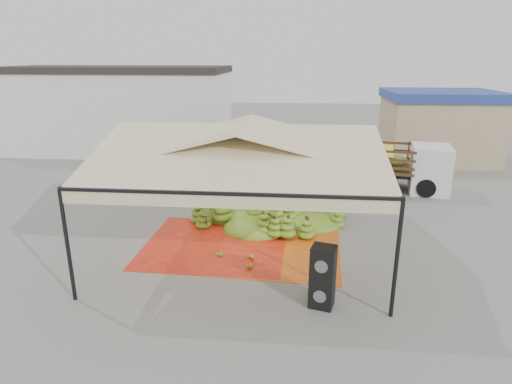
# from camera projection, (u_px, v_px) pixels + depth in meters

# --- Properties ---
(ground) EXTENTS (90.00, 90.00, 0.00)m
(ground) POSITION_uv_depth(u_px,v_px,m) (246.00, 242.00, 14.53)
(ground) COLOR slate
(ground) RESTS_ON ground
(canopy_tent) EXTENTS (8.10, 8.10, 4.00)m
(canopy_tent) POSITION_uv_depth(u_px,v_px,m) (245.00, 146.00, 13.52)
(canopy_tent) COLOR black
(canopy_tent) RESTS_ON ground
(building_white) EXTENTS (14.30, 6.30, 5.40)m
(building_white) POSITION_uv_depth(u_px,v_px,m) (118.00, 109.00, 27.87)
(building_white) COLOR silver
(building_white) RESTS_ON ground
(building_tan) EXTENTS (6.30, 5.30, 4.10)m
(building_tan) POSITION_uv_depth(u_px,v_px,m) (438.00, 126.00, 25.34)
(building_tan) COLOR tan
(building_tan) RESTS_ON ground
(tarp_left) EXTENTS (4.74, 4.53, 0.01)m
(tarp_left) POSITION_uv_depth(u_px,v_px,m) (216.00, 244.00, 14.34)
(tarp_left) COLOR red
(tarp_left) RESTS_ON ground
(tarp_right) EXTENTS (4.08, 4.25, 0.01)m
(tarp_right) POSITION_uv_depth(u_px,v_px,m) (280.00, 251.00, 13.82)
(tarp_right) COLOR orange
(tarp_right) RESTS_ON ground
(banana_heap) EXTENTS (6.50, 5.52, 1.30)m
(banana_heap) POSITION_uv_depth(u_px,v_px,m) (270.00, 203.00, 16.37)
(banana_heap) COLOR #457017
(banana_heap) RESTS_ON ground
(hand_yellow_a) EXTENTS (0.49, 0.46, 0.18)m
(hand_yellow_a) POSITION_uv_depth(u_px,v_px,m) (247.00, 264.00, 12.75)
(hand_yellow_a) COLOR gold
(hand_yellow_a) RESTS_ON ground
(hand_yellow_b) EXTENTS (0.50, 0.49, 0.17)m
(hand_yellow_b) POSITION_uv_depth(u_px,v_px,m) (249.00, 257.00, 13.21)
(hand_yellow_b) COLOR gold
(hand_yellow_b) RESTS_ON ground
(hand_red_a) EXTENTS (0.44, 0.38, 0.18)m
(hand_red_a) POSITION_uv_depth(u_px,v_px,m) (312.00, 259.00, 13.08)
(hand_red_a) COLOR #602416
(hand_red_a) RESTS_ON ground
(hand_red_b) EXTENTS (0.39, 0.33, 0.17)m
(hand_red_b) POSITION_uv_depth(u_px,v_px,m) (308.00, 290.00, 11.37)
(hand_red_b) COLOR #531F13
(hand_red_b) RESTS_ON ground
(hand_green) EXTENTS (0.55, 0.49, 0.21)m
(hand_green) POSITION_uv_depth(u_px,v_px,m) (217.00, 252.00, 13.52)
(hand_green) COLOR #4D7819
(hand_green) RESTS_ON ground
(hanging_bunches) EXTENTS (1.74, 0.24, 0.20)m
(hanging_bunches) POSITION_uv_depth(u_px,v_px,m) (289.00, 162.00, 14.34)
(hanging_bunches) COLOR #427418
(hanging_bunches) RESTS_ON ground
(speaker_stack) EXTENTS (0.70, 0.65, 1.62)m
(speaker_stack) POSITION_uv_depth(u_px,v_px,m) (323.00, 277.00, 10.56)
(speaker_stack) COLOR black
(speaker_stack) RESTS_ON ground
(banana_leaves) EXTENTS (0.96, 1.36, 3.70)m
(banana_leaves) POSITION_uv_depth(u_px,v_px,m) (206.00, 229.00, 15.54)
(banana_leaves) COLOR #407D21
(banana_leaves) RESTS_ON ground
(vendor) EXTENTS (0.81, 0.64, 1.97)m
(vendor) POSITION_uv_depth(u_px,v_px,m) (275.00, 183.00, 17.69)
(vendor) COLOR gray
(vendor) RESTS_ON ground
(truck_left) EXTENTS (6.56, 3.39, 2.15)m
(truck_left) POSITION_uv_depth(u_px,v_px,m) (256.00, 154.00, 21.48)
(truck_left) COLOR #492A18
(truck_left) RESTS_ON ground
(truck_right) EXTENTS (6.50, 3.17, 2.14)m
(truck_right) POSITION_uv_depth(u_px,v_px,m) (385.00, 161.00, 20.04)
(truck_right) COLOR #4B3619
(truck_right) RESTS_ON ground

